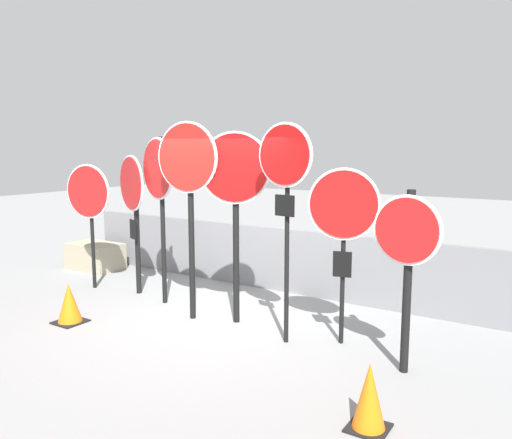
# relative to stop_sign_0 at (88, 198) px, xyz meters

# --- Properties ---
(ground_plane) EXTENTS (40.00, 40.00, 0.00)m
(ground_plane) POSITION_rel_stop_sign_0_xyz_m (2.69, -0.05, -1.55)
(ground_plane) COLOR gray
(fence_back) EXTENTS (8.34, 0.12, 1.06)m
(fence_back) POSITION_rel_stop_sign_0_xyz_m (2.69, 1.62, -1.02)
(fence_back) COLOR slate
(fence_back) RESTS_ON ground
(stop_sign_0) EXTENTS (0.90, 0.17, 2.11)m
(stop_sign_0) POSITION_rel_stop_sign_0_xyz_m (0.00, 0.00, 0.00)
(stop_sign_0) COLOR black
(stop_sign_0) RESTS_ON ground
(stop_sign_1) EXTENTS (0.84, 0.36, 2.27)m
(stop_sign_1) POSITION_rel_stop_sign_0_xyz_m (0.85, 0.18, 0.03)
(stop_sign_1) COLOR black
(stop_sign_1) RESTS_ON ground
(stop_sign_2) EXTENTS (0.88, 0.34, 2.54)m
(stop_sign_2) POSITION_rel_stop_sign_0_xyz_m (1.57, 0.03, 0.33)
(stop_sign_2) COLOR black
(stop_sign_2) RESTS_ON ground
(stop_sign_3) EXTENTS (0.96, 0.17, 2.73)m
(stop_sign_3) POSITION_rel_stop_sign_0_xyz_m (2.42, -0.29, 0.42)
(stop_sign_3) COLOR black
(stop_sign_3) RESTS_ON ground
(stop_sign_4) EXTENTS (0.87, 0.44, 2.60)m
(stop_sign_4) POSITION_rel_stop_sign_0_xyz_m (3.04, -0.08, 0.29)
(stop_sign_4) COLOR black
(stop_sign_4) RESTS_ON ground
(stop_sign_5) EXTENTS (0.76, 0.15, 2.67)m
(stop_sign_5) POSITION_rel_stop_sign_0_xyz_m (3.94, -0.34, 0.48)
(stop_sign_5) COLOR black
(stop_sign_5) RESTS_ON ground
(stop_sign_6) EXTENTS (0.84, 0.23, 2.15)m
(stop_sign_6) POSITION_rel_stop_sign_0_xyz_m (4.55, -0.01, 0.03)
(stop_sign_6) COLOR black
(stop_sign_6) RESTS_ON ground
(stop_sign_7) EXTENTS (0.73, 0.18, 1.96)m
(stop_sign_7) POSITION_rel_stop_sign_0_xyz_m (5.41, -0.39, -0.23)
(stop_sign_7) COLOR black
(stop_sign_7) RESTS_ON ground
(traffic_cone_0) EXTENTS (0.34, 0.34, 0.60)m
(traffic_cone_0) POSITION_rel_stop_sign_0_xyz_m (5.48, -1.61, -1.26)
(traffic_cone_0) COLOR black
(traffic_cone_0) RESTS_ON ground
(traffic_cone_1) EXTENTS (0.39, 0.39, 0.55)m
(traffic_cone_1) POSITION_rel_stop_sign_0_xyz_m (1.11, -1.29, -1.28)
(traffic_cone_1) COLOR black
(traffic_cone_1) RESTS_ON ground
(storage_crate) EXTENTS (1.07, 0.67, 0.51)m
(storage_crate) POSITION_rel_stop_sign_0_xyz_m (-1.10, 0.97, -1.29)
(storage_crate) COLOR #9E937A
(storage_crate) RESTS_ON ground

